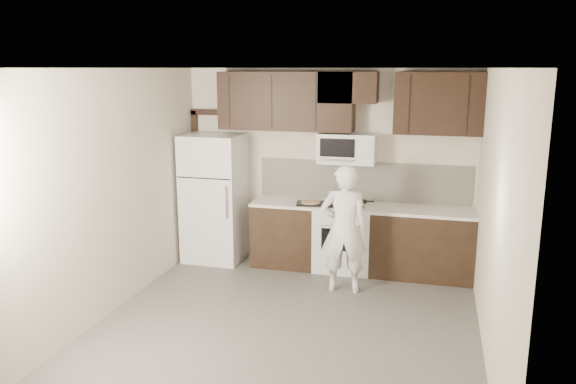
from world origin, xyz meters
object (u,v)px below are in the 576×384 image
at_px(refrigerator, 215,198).
at_px(person, 344,229).
at_px(stove, 344,236).
at_px(microwave, 347,148).

distance_m(refrigerator, person, 2.10).
height_order(stove, refrigerator, refrigerator).
distance_m(microwave, refrigerator, 2.00).
bearing_deg(microwave, stove, -89.90).
height_order(stove, microwave, microwave).
xyz_separation_m(stove, microwave, (-0.00, 0.12, 1.19)).
bearing_deg(stove, microwave, 90.10).
bearing_deg(microwave, refrigerator, -174.85).
relative_size(microwave, refrigerator, 0.42).
relative_size(stove, microwave, 1.24).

